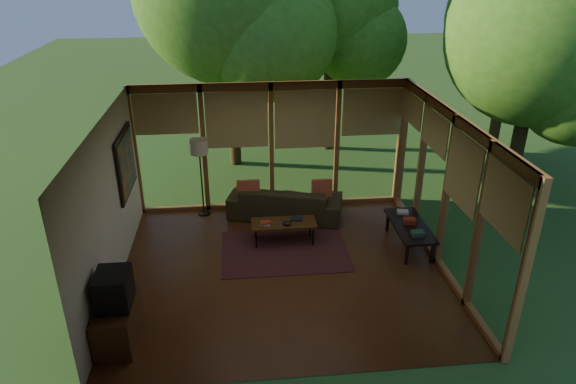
{
  "coord_description": "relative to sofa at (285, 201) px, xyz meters",
  "views": [
    {
      "loc": [
        -0.69,
        -7.46,
        4.98
      ],
      "look_at": [
        0.16,
        0.7,
        1.15
      ],
      "focal_mm": 32.0,
      "sensor_mm": 36.0,
      "label": 1
    }
  ],
  "objects": [
    {
      "name": "console_book_b",
      "position": [
        2.17,
        -1.4,
        0.17
      ],
      "size": [
        0.24,
        0.19,
        0.1
      ],
      "primitive_type": "cube",
      "rotation": [
        0.0,
        0.0,
        -0.16
      ],
      "color": "#9A2B16",
      "rests_on": "side_console"
    },
    {
      "name": "console_book_a",
      "position": [
        2.17,
        -1.85,
        0.16
      ],
      "size": [
        0.22,
        0.17,
        0.08
      ],
      "primitive_type": "cube",
      "rotation": [
        0.0,
        0.0,
        0.05
      ],
      "color": "#2E5041",
      "rests_on": "side_console"
    },
    {
      "name": "media_cabinet",
      "position": [
        -2.7,
        -3.51,
        -0.04
      ],
      "size": [
        0.5,
        1.0,
        0.6
      ],
      "primitive_type": "cube",
      "color": "#4D2D15",
      "rests_on": "floor"
    },
    {
      "name": "wall_painting",
      "position": [
        -2.95,
        -0.6,
        1.21
      ],
      "size": [
        0.06,
        1.35,
        1.15
      ],
      "color": "black",
      "rests_on": "wall_left"
    },
    {
      "name": "wall_left",
      "position": [
        -2.98,
        -2.0,
        1.01
      ],
      "size": [
        0.04,
        5.0,
        2.7
      ],
      "primitive_type": "cube",
      "color": "silver",
      "rests_on": "ground"
    },
    {
      "name": "coffee_table",
      "position": [
        -0.13,
        -1.06,
        0.06
      ],
      "size": [
        1.2,
        0.5,
        0.43
      ],
      "color": "#4D2D15",
      "rests_on": "floor"
    },
    {
      "name": "pillow_right",
      "position": [
        0.75,
        -0.05,
        0.25
      ],
      "size": [
        0.41,
        0.22,
        0.43
      ],
      "primitive_type": "cube",
      "rotation": [
        -0.21,
        0.0,
        0.0
      ],
      "color": "maroon",
      "rests_on": "sofa"
    },
    {
      "name": "ceiling",
      "position": [
        -0.23,
        -2.0,
        2.36
      ],
      "size": [
        5.5,
        5.5,
        0.0
      ],
      "primitive_type": "plane",
      "rotation": [
        3.14,
        0.0,
        0.0
      ],
      "color": "silver",
      "rests_on": "ground"
    },
    {
      "name": "console_book_c",
      "position": [
        2.17,
        -1.0,
        0.15
      ],
      "size": [
        0.24,
        0.19,
        0.06
      ],
      "primitive_type": "cube",
      "rotation": [
        0.0,
        0.0,
        -0.22
      ],
      "color": "beige",
      "rests_on": "side_console"
    },
    {
      "name": "floor",
      "position": [
        -0.23,
        -2.0,
        -0.34
      ],
      "size": [
        5.5,
        5.5,
        0.0
      ],
      "primitive_type": "plane",
      "color": "#592E17",
      "rests_on": "ground"
    },
    {
      "name": "ct_book_lower",
      "position": [
        -0.48,
        -1.11,
        0.1
      ],
      "size": [
        0.21,
        0.17,
        0.03
      ],
      "primitive_type": "cube",
      "rotation": [
        0.0,
        0.0,
        -0.17
      ],
      "color": "beige",
      "rests_on": "coffee_table"
    },
    {
      "name": "window_wall_right",
      "position": [
        2.52,
        -2.0,
        1.01
      ],
      "size": [
        0.12,
        5.0,
        2.7
      ],
      "primitive_type": "cube",
      "color": "#925A2D",
      "rests_on": "ground"
    },
    {
      "name": "ct_book_upper",
      "position": [
        -0.48,
        -1.11,
        0.14
      ],
      "size": [
        0.2,
        0.15,
        0.03
      ],
      "primitive_type": "cube",
      "rotation": [
        0.0,
        0.0,
        0.07
      ],
      "color": "#9A2B16",
      "rests_on": "coffee_table"
    },
    {
      "name": "television",
      "position": [
        -2.68,
        -3.51,
        0.51
      ],
      "size": [
        0.45,
        0.55,
        0.5
      ],
      "primitive_type": "cube",
      "color": "black",
      "rests_on": "media_cabinet"
    },
    {
      "name": "tree_se",
      "position": [
        4.75,
        -0.14,
        3.29
      ],
      "size": [
        3.49,
        3.49,
        5.38
      ],
      "color": "#3C2C15",
      "rests_on": "ground"
    },
    {
      "name": "ct_book_side",
      "position": [
        0.12,
        -0.98,
        0.11
      ],
      "size": [
        0.24,
        0.2,
        0.03
      ],
      "primitive_type": "cube",
      "rotation": [
        0.0,
        0.0,
        -0.21
      ],
      "color": "black",
      "rests_on": "coffee_table"
    },
    {
      "name": "exterior_lawn",
      "position": [
        7.77,
        6.0,
        -0.35
      ],
      "size": [
        40.0,
        40.0,
        0.0
      ],
      "primitive_type": "plane",
      "color": "#315A21",
      "rests_on": "ground"
    },
    {
      "name": "pillow_left",
      "position": [
        -0.75,
        -0.05,
        0.27
      ],
      "size": [
        0.46,
        0.24,
        0.48
      ],
      "primitive_type": "cube",
      "rotation": [
        -0.21,
        0.0,
        0.0
      ],
      "color": "maroon",
      "rests_on": "sofa"
    },
    {
      "name": "rug",
      "position": [
        -0.15,
        -1.39,
        -0.33
      ],
      "size": [
        2.3,
        1.63,
        0.01
      ],
      "primitive_type": "cube",
      "color": "maroon",
      "rests_on": "floor"
    },
    {
      "name": "wall_front",
      "position": [
        -0.23,
        -4.5,
        1.01
      ],
      "size": [
        5.5,
        0.04,
        2.7
      ],
      "primitive_type": "cube",
      "color": "silver",
      "rests_on": "ground"
    },
    {
      "name": "tree_far",
      "position": [
        6.01,
        3.17,
        3.17
      ],
      "size": [
        3.37,
        3.37,
        5.2
      ],
      "color": "#3C2C15",
      "rests_on": "ground"
    },
    {
      "name": "side_console",
      "position": [
        2.17,
        -1.45,
        0.07
      ],
      "size": [
        0.6,
        1.4,
        0.46
      ],
      "color": "black",
      "rests_on": "floor"
    },
    {
      "name": "window_wall_back",
      "position": [
        -0.23,
        0.5,
        1.01
      ],
      "size": [
        5.5,
        0.12,
        2.7
      ],
      "primitive_type": "cube",
      "color": "#925A2D",
      "rests_on": "ground"
    },
    {
      "name": "floor_lamp",
      "position": [
        -1.69,
        0.28,
        1.07
      ],
      "size": [
        0.36,
        0.36,
        1.65
      ],
      "color": "black",
      "rests_on": "floor"
    },
    {
      "name": "tree_ne",
      "position": [
        1.59,
        4.1,
        3.46
      ],
      "size": [
        3.34,
        3.34,
        5.47
      ],
      "color": "#3C2C15",
      "rests_on": "ground"
    },
    {
      "name": "sofa",
      "position": [
        0.0,
        0.0,
        0.0
      ],
      "size": [
        2.45,
        1.49,
        0.67
      ],
      "primitive_type": "imported",
      "rotation": [
        0.0,
        0.0,
        2.86
      ],
      "color": "#342F1A",
      "rests_on": "floor"
    },
    {
      "name": "ct_bowl",
      "position": [
        -0.08,
        -1.16,
        0.13
      ],
      "size": [
        0.16,
        0.16,
        0.07
      ],
      "primitive_type": "ellipsoid",
      "color": "black",
      "rests_on": "coffee_table"
    }
  ]
}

